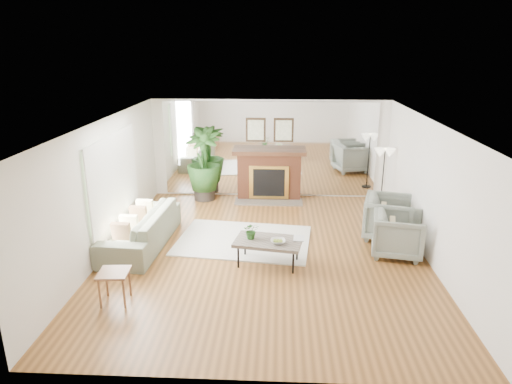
# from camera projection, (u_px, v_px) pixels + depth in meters

# --- Properties ---
(ground) EXTENTS (7.00, 7.00, 0.00)m
(ground) POSITION_uv_depth(u_px,v_px,m) (265.00, 253.00, 8.72)
(ground) COLOR brown
(ground) RESTS_ON ground
(wall_left) EXTENTS (0.02, 7.00, 2.50)m
(wall_left) POSITION_uv_depth(u_px,v_px,m) (105.00, 188.00, 8.48)
(wall_left) COLOR white
(wall_left) RESTS_ON ground
(wall_right) EXTENTS (0.02, 7.00, 2.50)m
(wall_right) POSITION_uv_depth(u_px,v_px,m) (431.00, 193.00, 8.19)
(wall_right) COLOR white
(wall_right) RESTS_ON ground
(wall_back) EXTENTS (6.00, 0.02, 2.50)m
(wall_back) POSITION_uv_depth(u_px,v_px,m) (270.00, 149.00, 11.65)
(wall_back) COLOR white
(wall_back) RESTS_ON ground
(mirror_panel) EXTENTS (5.40, 0.04, 2.40)m
(mirror_panel) POSITION_uv_depth(u_px,v_px,m) (270.00, 149.00, 11.64)
(mirror_panel) COLOR silver
(mirror_panel) RESTS_ON wall_back
(window_panel) EXTENTS (0.04, 2.40, 1.50)m
(window_panel) POSITION_uv_depth(u_px,v_px,m) (113.00, 177.00, 8.83)
(window_panel) COLOR #B2E09E
(window_panel) RESTS_ON wall_left
(fireplace) EXTENTS (1.85, 0.83, 2.05)m
(fireplace) POSITION_uv_depth(u_px,v_px,m) (269.00, 174.00, 11.62)
(fireplace) COLOR brown
(fireplace) RESTS_ON ground
(area_rug) EXTENTS (2.82, 2.16, 0.03)m
(area_rug) POSITION_uv_depth(u_px,v_px,m) (244.00, 240.00, 9.24)
(area_rug) COLOR white
(area_rug) RESTS_ON ground
(coffee_table) EXTENTS (1.28, 0.88, 0.47)m
(coffee_table) POSITION_uv_depth(u_px,v_px,m) (268.00, 242.00, 8.13)
(coffee_table) COLOR #696153
(coffee_table) RESTS_ON ground
(sofa) EXTENTS (1.08, 2.48, 0.71)m
(sofa) POSITION_uv_depth(u_px,v_px,m) (141.00, 228.00, 8.95)
(sofa) COLOR slate
(sofa) RESTS_ON ground
(armchair_back) EXTENTS (1.17, 1.15, 0.88)m
(armchair_back) POSITION_uv_depth(u_px,v_px,m) (389.00, 217.00, 9.28)
(armchair_back) COLOR gray
(armchair_back) RESTS_ON ground
(armchair_front) EXTENTS (1.07, 1.05, 0.83)m
(armchair_front) POSITION_uv_depth(u_px,v_px,m) (398.00, 234.00, 8.52)
(armchair_front) COLOR gray
(armchair_front) RESTS_ON ground
(side_table) EXTENTS (0.48, 0.48, 0.51)m
(side_table) POSITION_uv_depth(u_px,v_px,m) (114.00, 277.00, 6.93)
(side_table) COLOR brown
(side_table) RESTS_ON ground
(potted_ficus) EXTENTS (0.99, 0.99, 1.83)m
(potted_ficus) POSITION_uv_depth(u_px,v_px,m) (203.00, 162.00, 11.45)
(potted_ficus) COLOR black
(potted_ficus) RESTS_ON ground
(floor_lamp) EXTENTS (0.49, 0.27, 1.50)m
(floor_lamp) POSITION_uv_depth(u_px,v_px,m) (384.00, 158.00, 10.61)
(floor_lamp) COLOR black
(floor_lamp) RESTS_ON ground
(tabletop_plant) EXTENTS (0.30, 0.27, 0.31)m
(tabletop_plant) POSITION_uv_depth(u_px,v_px,m) (251.00, 231.00, 8.15)
(tabletop_plant) COLOR #2E551F
(tabletop_plant) RESTS_ON coffee_table
(fruit_bowl) EXTENTS (0.27, 0.27, 0.06)m
(fruit_bowl) POSITION_uv_depth(u_px,v_px,m) (278.00, 241.00, 7.99)
(fruit_bowl) COLOR brown
(fruit_bowl) RESTS_ON coffee_table
(book) EXTENTS (0.21, 0.28, 0.02)m
(book) POSITION_uv_depth(u_px,v_px,m) (293.00, 238.00, 8.18)
(book) COLOR brown
(book) RESTS_ON coffee_table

